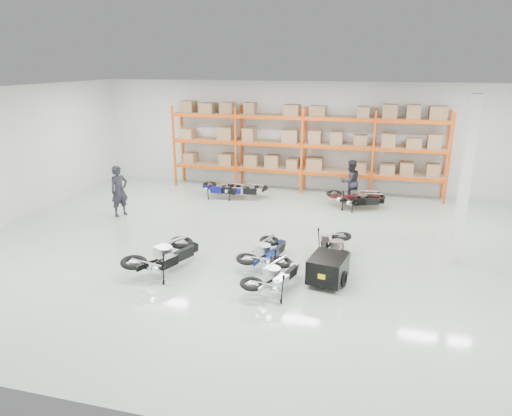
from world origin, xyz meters
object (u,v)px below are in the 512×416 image
(moto_blue_centre, at_px, (266,248))
(moto_silver_left, at_px, (275,271))
(moto_back_a, at_px, (223,185))
(moto_black_far_left, at_px, (165,250))
(moto_back_b, at_px, (243,186))
(moto_touring_right, at_px, (334,242))
(trailer, at_px, (328,268))
(person_left, at_px, (119,191))
(moto_back_d, at_px, (355,193))
(person_back, at_px, (350,182))
(moto_back_c, at_px, (362,196))

(moto_blue_centre, distance_m, moto_silver_left, 1.43)
(moto_back_a, bearing_deg, moto_black_far_left, -169.52)
(moto_back_b, bearing_deg, moto_touring_right, -144.77)
(moto_black_far_left, bearing_deg, moto_silver_left, -163.38)
(moto_black_far_left, distance_m, trailer, 4.19)
(moto_black_far_left, relative_size, trailer, 1.10)
(moto_black_far_left, distance_m, moto_touring_right, 4.61)
(moto_touring_right, xyz_separation_m, moto_back_b, (-4.07, 5.00, 0.01))
(moto_silver_left, relative_size, person_left, 0.92)
(moto_black_far_left, distance_m, person_left, 5.24)
(moto_back_d, bearing_deg, moto_back_b, 78.96)
(moto_black_far_left, distance_m, moto_back_d, 8.24)
(person_left, bearing_deg, moto_back_d, -39.80)
(moto_back_a, height_order, person_back, person_back)
(moto_blue_centre, relative_size, moto_touring_right, 1.03)
(moto_silver_left, relative_size, trailer, 0.94)
(moto_silver_left, relative_size, moto_back_d, 0.94)
(moto_blue_centre, height_order, moto_back_a, moto_back_a)
(trailer, height_order, person_back, person_back)
(moto_back_a, bearing_deg, person_left, 141.18)
(moto_back_a, relative_size, person_back, 1.01)
(moto_back_a, xyz_separation_m, moto_back_d, (5.17, 0.07, 0.02))
(moto_black_far_left, relative_size, moto_touring_right, 1.20)
(person_left, height_order, person_back, person_left)
(moto_back_c, bearing_deg, moto_blue_centre, 139.86)
(moto_touring_right, relative_size, moto_back_c, 1.00)
(moto_touring_right, distance_m, person_back, 5.51)
(moto_black_far_left, height_order, trailer, moto_black_far_left)
(moto_silver_left, height_order, person_left, person_left)
(person_left, bearing_deg, moto_black_far_left, -108.04)
(moto_back_b, height_order, moto_back_d, moto_back_d)
(moto_silver_left, bearing_deg, moto_blue_centre, -51.01)
(moto_back_d, distance_m, person_left, 8.61)
(moto_blue_centre, distance_m, moto_back_b, 6.37)
(moto_back_c, bearing_deg, moto_black_far_left, 126.68)
(person_left, bearing_deg, moto_back_c, -41.72)
(moto_back_d, distance_m, person_back, 0.65)
(moto_blue_centre, distance_m, moto_back_a, 6.60)
(moto_back_c, bearing_deg, trailer, 156.81)
(trailer, distance_m, moto_back_d, 6.57)
(moto_back_b, bearing_deg, person_left, 126.55)
(moto_silver_left, xyz_separation_m, trailer, (1.20, 0.65, -0.09))
(trailer, height_order, moto_back_a, moto_back_a)
(moto_black_far_left, bearing_deg, moto_back_a, -61.96)
(trailer, distance_m, moto_back_c, 6.38)
(moto_blue_centre, distance_m, moto_back_c, 6.13)
(moto_black_far_left, height_order, person_back, person_back)
(moto_blue_centre, xyz_separation_m, person_left, (-5.99, 2.81, 0.39))
(moto_touring_right, relative_size, person_back, 0.96)
(moto_back_d, bearing_deg, trailer, 166.75)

